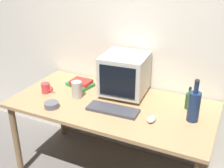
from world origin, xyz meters
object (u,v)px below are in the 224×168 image
(keyboard, at_px, (113,110))
(book_stack, at_px, (81,83))
(crt_monitor, at_px, (125,74))
(computer_mouse, at_px, (151,119))
(metal_canister, at_px, (77,90))
(cd_spindle, at_px, (52,105))
(bottle_short, at_px, (189,100))
(bottle_tall, at_px, (194,105))
(mug, at_px, (46,88))

(keyboard, bearing_deg, book_stack, 145.63)
(crt_monitor, distance_m, computer_mouse, 0.53)
(keyboard, bearing_deg, metal_canister, 165.32)
(cd_spindle, bearing_deg, keyboard, 18.59)
(computer_mouse, relative_size, metal_canister, 0.67)
(bottle_short, bearing_deg, metal_canister, -166.65)
(bottle_short, bearing_deg, keyboard, -150.65)
(computer_mouse, bearing_deg, crt_monitor, 139.66)
(bottle_tall, distance_m, bottle_short, 0.19)
(crt_monitor, distance_m, bottle_short, 0.59)
(bottle_tall, xyz_separation_m, metal_canister, (-0.99, -0.05, -0.05))
(computer_mouse, xyz_separation_m, metal_canister, (-0.72, 0.10, 0.06))
(computer_mouse, xyz_separation_m, cd_spindle, (-0.81, -0.14, 0.00))
(keyboard, distance_m, mug, 0.69)
(bottle_tall, distance_m, mug, 1.30)
(keyboard, distance_m, bottle_tall, 0.63)
(cd_spindle, bearing_deg, computer_mouse, 10.12)
(crt_monitor, distance_m, bottle_tall, 0.67)
(keyboard, height_order, book_stack, book_stack)
(bottle_short, relative_size, metal_canister, 1.31)
(keyboard, relative_size, book_stack, 1.57)
(computer_mouse, bearing_deg, bottle_tall, 30.84)
(bottle_tall, height_order, bottle_short, bottle_tall)
(crt_monitor, height_order, bottle_short, crt_monitor)
(computer_mouse, height_order, book_stack, book_stack)
(book_stack, relative_size, metal_canister, 1.78)
(bottle_tall, xyz_separation_m, mug, (-1.30, -0.09, -0.08))
(mug, xyz_separation_m, metal_canister, (0.31, 0.04, 0.03))
(keyboard, xyz_separation_m, computer_mouse, (0.33, -0.02, 0.01))
(keyboard, xyz_separation_m, cd_spindle, (-0.48, -0.16, 0.01))
(crt_monitor, xyz_separation_m, bottle_short, (0.57, -0.02, -0.12))
(bottle_tall, bearing_deg, mug, -176.23)
(mug, distance_m, metal_canister, 0.31)
(cd_spindle, height_order, metal_canister, metal_canister)
(metal_canister, bearing_deg, keyboard, -12.19)
(metal_canister, bearing_deg, computer_mouse, -7.97)
(crt_monitor, xyz_separation_m, metal_canister, (-0.35, -0.24, -0.12))
(bottle_short, relative_size, book_stack, 0.73)
(book_stack, bearing_deg, crt_monitor, 3.29)
(keyboard, bearing_deg, bottle_short, 26.86)
(computer_mouse, bearing_deg, cd_spindle, -167.35)
(bottle_tall, distance_m, metal_canister, 0.99)
(keyboard, bearing_deg, mug, 173.71)
(metal_canister, bearing_deg, mug, -173.05)
(book_stack, height_order, cd_spindle, book_stack)
(cd_spindle, xyz_separation_m, metal_canister, (0.09, 0.24, 0.05))
(bottle_tall, bearing_deg, keyboard, -167.75)
(bottle_tall, bearing_deg, cd_spindle, -164.90)
(keyboard, distance_m, metal_canister, 0.40)
(bottle_tall, bearing_deg, metal_canister, -177.22)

